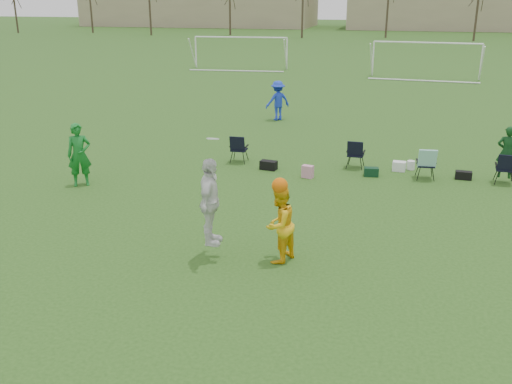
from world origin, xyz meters
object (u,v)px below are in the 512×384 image
(goal_mid, at_px, (427,50))
(fielder_blue, at_px, (278,101))
(fielder_green_near, at_px, (79,155))
(goal_left, at_px, (241,44))
(center_contest, at_px, (244,212))

(goal_mid, bearing_deg, fielder_blue, -109.06)
(fielder_green_near, xyz_separation_m, goal_left, (-3.11, 29.51, 0.96))
(fielder_blue, bearing_deg, fielder_green_near, 32.28)
(fielder_green_near, bearing_deg, goal_mid, 36.65)
(fielder_green_near, distance_m, center_contest, 7.30)
(center_contest, relative_size, goal_left, 0.38)
(fielder_green_near, height_order, fielder_blue, fielder_green_near)
(center_contest, bearing_deg, goal_mid, 81.51)
(center_contest, bearing_deg, goal_left, 105.61)
(fielder_blue, relative_size, center_contest, 0.66)
(fielder_blue, xyz_separation_m, goal_mid, (7.06, 16.59, 1.02))
(fielder_blue, height_order, goal_left, goal_left)
(fielder_green_near, distance_m, fielder_blue, 11.57)
(fielder_green_near, xyz_separation_m, goal_mid, (10.89, 27.51, 0.96))
(fielder_green_near, relative_size, center_contest, 0.70)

